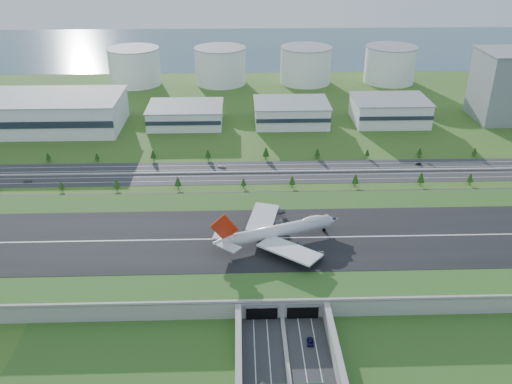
{
  "coord_description": "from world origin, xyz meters",
  "views": [
    {
      "loc": [
        -16.47,
        -227.26,
        149.55
      ],
      "look_at": [
        -8.24,
        35.0,
        16.09
      ],
      "focal_mm": 38.0,
      "sensor_mm": 36.0,
      "label": 1
    }
  ],
  "objects_px": {
    "fuel_tank_a": "(135,67)",
    "car_7": "(222,166)",
    "office_tower": "(507,86)",
    "car_2": "(310,341)",
    "car_4": "(28,181)",
    "boeing_747": "(278,231)",
    "car_5": "(418,164)"
  },
  "relations": [
    {
      "from": "fuel_tank_a",
      "to": "car_7",
      "type": "bearing_deg",
      "value": -66.23
    },
    {
      "from": "office_tower",
      "to": "fuel_tank_a",
      "type": "height_order",
      "value": "office_tower"
    },
    {
      "from": "office_tower",
      "to": "car_2",
      "type": "xyz_separation_m",
      "value": [
        -190.05,
        -260.24,
        -26.64
      ]
    },
    {
      "from": "car_7",
      "to": "fuel_tank_a",
      "type": "bearing_deg",
      "value": -138.35
    },
    {
      "from": "office_tower",
      "to": "car_4",
      "type": "height_order",
      "value": "office_tower"
    },
    {
      "from": "car_2",
      "to": "car_4",
      "type": "relative_size",
      "value": 1.1
    },
    {
      "from": "fuel_tank_a",
      "to": "car_2",
      "type": "height_order",
      "value": "fuel_tank_a"
    },
    {
      "from": "car_4",
      "to": "office_tower",
      "type": "bearing_deg",
      "value": -80.06
    },
    {
      "from": "boeing_747",
      "to": "car_7",
      "type": "distance_m",
      "value": 111.08
    },
    {
      "from": "office_tower",
      "to": "car_4",
      "type": "xyz_separation_m",
      "value": [
        -351.1,
        -110.1,
        -26.55
      ]
    },
    {
      "from": "boeing_747",
      "to": "car_2",
      "type": "bearing_deg",
      "value": -101.91
    },
    {
      "from": "office_tower",
      "to": "fuel_tank_a",
      "type": "bearing_deg",
      "value": 160.23
    },
    {
      "from": "fuel_tank_a",
      "to": "boeing_747",
      "type": "xyz_separation_m",
      "value": [
        121.32,
        -312.46,
        -3.59
      ]
    },
    {
      "from": "boeing_747",
      "to": "car_5",
      "type": "height_order",
      "value": "boeing_747"
    },
    {
      "from": "office_tower",
      "to": "fuel_tank_a",
      "type": "distance_m",
      "value": 340.18
    },
    {
      "from": "car_2",
      "to": "car_5",
      "type": "bearing_deg",
      "value": -116.13
    },
    {
      "from": "office_tower",
      "to": "car_7",
      "type": "relative_size",
      "value": 10.78
    },
    {
      "from": "fuel_tank_a",
      "to": "office_tower",
      "type": "bearing_deg",
      "value": -19.77
    },
    {
      "from": "boeing_747",
      "to": "car_2",
      "type": "height_order",
      "value": "boeing_747"
    },
    {
      "from": "fuel_tank_a",
      "to": "car_4",
      "type": "height_order",
      "value": "fuel_tank_a"
    },
    {
      "from": "fuel_tank_a",
      "to": "boeing_747",
      "type": "distance_m",
      "value": 335.21
    },
    {
      "from": "car_4",
      "to": "car_5",
      "type": "distance_m",
      "value": 255.66
    },
    {
      "from": "office_tower",
      "to": "car_4",
      "type": "relative_size",
      "value": 11.29
    },
    {
      "from": "office_tower",
      "to": "car_2",
      "type": "bearing_deg",
      "value": -126.14
    },
    {
      "from": "fuel_tank_a",
      "to": "car_2",
      "type": "xyz_separation_m",
      "value": [
        129.95,
        -375.24,
        -16.64
      ]
    },
    {
      "from": "fuel_tank_a",
      "to": "car_2",
      "type": "relative_size",
      "value": 9.33
    },
    {
      "from": "fuel_tank_a",
      "to": "car_7",
      "type": "relative_size",
      "value": 9.8
    },
    {
      "from": "car_2",
      "to": "car_5",
      "type": "height_order",
      "value": "car_2"
    },
    {
      "from": "car_2",
      "to": "car_5",
      "type": "xyz_separation_m",
      "value": [
        93.9,
        169.27,
        -0.08
      ]
    },
    {
      "from": "fuel_tank_a",
      "to": "car_5",
      "type": "height_order",
      "value": "fuel_tank_a"
    },
    {
      "from": "car_7",
      "to": "car_4",
      "type": "bearing_deg",
      "value": -63.42
    },
    {
      "from": "boeing_747",
      "to": "car_4",
      "type": "xyz_separation_m",
      "value": [
        -152.42,
        87.36,
        -12.96
      ]
    }
  ]
}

